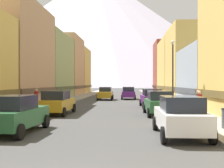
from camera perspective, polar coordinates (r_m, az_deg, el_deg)
sidewalk_left at (r=41.19m, az=-7.71°, el=-2.96°), size 2.50×100.00×0.15m
sidewalk_right at (r=40.74m, az=9.86°, el=-3.00°), size 2.50×100.00×0.15m
storefront_left_3 at (r=43.75m, az=-14.82°, el=3.12°), size 9.26×12.58×9.48m
storefront_left_4 at (r=55.15m, az=-10.64°, el=3.30°), size 8.56×10.53×11.00m
storefront_left_5 at (r=65.71m, az=-7.66°, el=2.41°), size 6.93×10.54×10.09m
storefront_right_2 at (r=32.10m, az=20.78°, el=1.25°), size 7.73×10.96×6.12m
storefront_right_3 at (r=42.97m, az=17.52°, el=3.73°), size 9.59×10.39×10.33m
storefront_right_4 at (r=54.15m, az=14.19°, el=2.93°), size 9.01×11.98×10.18m
storefront_right_5 at (r=64.80m, az=11.22°, el=3.03°), size 6.47×9.43×11.43m
car_left_0 at (r=14.28m, az=-18.74°, el=-5.66°), size 2.23×4.47×1.78m
car_left_1 at (r=21.83m, az=-10.92°, el=-3.62°), size 2.15×4.44×1.78m
car_right_0 at (r=12.99m, az=13.44°, el=-6.24°), size 2.09×4.41×1.78m
car_right_1 at (r=21.21m, az=9.41°, el=-3.73°), size 2.19×4.46×1.78m
car_right_2 at (r=28.02m, az=7.88°, el=-2.77°), size 2.21×4.47×1.78m
car_driving_0 at (r=41.48m, az=3.29°, el=-1.80°), size 2.06×4.40×1.78m
car_driving_1 at (r=39.88m, az=-1.31°, el=-1.88°), size 2.06×4.40×1.78m
pedestrian_0 at (r=25.12m, az=-14.83°, el=-3.00°), size 0.36×0.36×1.73m
pedestrian_1 at (r=19.88m, az=17.02°, el=-3.96°), size 0.36×0.36×1.66m
pedestrian_2 at (r=20.20m, az=16.80°, el=-3.81°), size 0.36×0.36×1.71m
streetlamp_right at (r=25.09m, az=12.01°, el=3.93°), size 0.36×0.36×5.86m
mountain_backdrop at (r=271.66m, az=-3.16°, el=10.84°), size 275.27×275.27×104.86m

